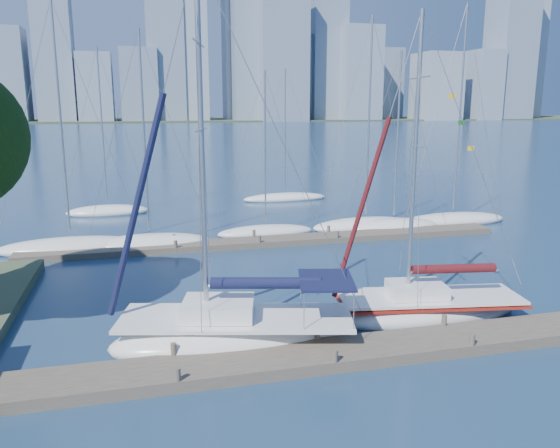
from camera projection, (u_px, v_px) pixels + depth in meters
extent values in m
plane|color=navy|center=(325.00, 361.00, 18.51)|extent=(700.00, 700.00, 0.00)
cube|color=#494135|center=(326.00, 355.00, 18.47)|extent=(26.00, 2.00, 0.40)
cube|color=#494135|center=(272.00, 241.00, 34.10)|extent=(30.00, 1.80, 0.36)
cube|color=#38472D|center=(148.00, 120.00, 321.46)|extent=(800.00, 100.00, 1.50)
ellipsoid|color=white|center=(236.00, 337.00, 19.78)|extent=(9.43, 5.03, 1.58)
cube|color=white|center=(236.00, 318.00, 19.62)|extent=(8.73, 4.64, 0.13)
cube|color=white|center=(218.00, 308.00, 19.54)|extent=(2.91, 2.47, 0.58)
cylinder|color=silver|center=(202.00, 148.00, 18.32)|extent=(0.19, 0.19, 12.06)
cylinder|color=silver|center=(266.00, 286.00, 19.37)|extent=(4.15, 1.13, 0.11)
cylinder|color=black|center=(266.00, 283.00, 19.35)|extent=(3.90, 1.36, 0.42)
cube|color=black|center=(326.00, 280.00, 19.34)|extent=(2.44, 2.88, 0.08)
ellipsoid|color=white|center=(429.00, 311.00, 22.32)|extent=(8.20, 3.81, 1.38)
cube|color=white|center=(429.00, 296.00, 22.19)|extent=(7.59, 3.51, 0.11)
cube|color=white|center=(417.00, 289.00, 22.07)|extent=(2.45, 2.01, 0.51)
cylinder|color=silver|center=(415.00, 160.00, 20.93)|extent=(0.17, 0.17, 10.99)
cylinder|color=silver|center=(454.00, 271.00, 22.04)|extent=(3.70, 0.69, 0.09)
cylinder|color=#4A0F15|center=(454.00, 269.00, 22.03)|extent=(3.45, 0.91, 0.37)
cube|color=maroon|center=(429.00, 300.00, 22.22)|extent=(7.77, 3.64, 0.09)
ellipsoid|color=white|center=(71.00, 247.00, 32.44)|extent=(8.84, 4.23, 1.23)
cylinder|color=silver|center=(61.00, 121.00, 30.87)|extent=(0.13, 0.13, 13.03)
ellipsoid|color=white|center=(150.00, 244.00, 33.33)|extent=(7.77, 4.61, 1.20)
cylinder|color=silver|center=(144.00, 133.00, 31.90)|extent=(0.13, 0.13, 11.66)
ellipsoid|color=white|center=(266.00, 232.00, 36.53)|extent=(6.61, 2.37, 0.97)
cylinder|color=silver|center=(265.00, 148.00, 35.34)|extent=(0.11, 0.11, 9.76)
ellipsoid|color=white|center=(365.00, 226.00, 38.28)|extent=(7.99, 3.51, 1.21)
cylinder|color=silver|center=(369.00, 118.00, 36.69)|extent=(0.13, 0.13, 13.17)
ellipsoid|color=white|center=(394.00, 227.00, 38.02)|extent=(7.14, 4.18, 1.17)
cylinder|color=silver|center=(398.00, 135.00, 36.67)|extent=(0.13, 0.13, 10.99)
ellipsoid|color=white|center=(453.00, 221.00, 40.00)|extent=(8.69, 3.80, 1.19)
cylinder|color=silver|center=(460.00, 110.00, 38.31)|extent=(0.13, 0.13, 14.23)
ellipsoid|color=white|center=(108.00, 212.00, 43.44)|extent=(6.50, 2.60, 1.11)
cylinder|color=silver|center=(102.00, 126.00, 42.01)|extent=(0.12, 0.12, 11.83)
ellipsoid|color=white|center=(285.00, 198.00, 49.93)|extent=(7.98, 3.57, 1.00)
cylinder|color=silver|center=(285.00, 131.00, 48.63)|extent=(0.11, 0.11, 10.75)
cube|color=slate|center=(2.00, 76.00, 268.93)|extent=(22.93, 17.63, 45.95)
cube|color=#8592A0|center=(57.00, 84.00, 295.69)|extent=(14.76, 17.61, 39.94)
cube|color=#8090A5|center=(96.00, 88.00, 278.31)|extent=(16.89, 19.81, 34.49)
cube|color=slate|center=(139.00, 85.00, 284.90)|extent=(18.97, 16.86, 37.63)
cube|color=#8592A0|center=(186.00, 30.00, 287.68)|extent=(20.63, 14.99, 94.69)
cube|color=#8090A5|center=(239.00, 56.00, 311.80)|extent=(17.03, 17.46, 72.65)
cube|color=slate|center=(282.00, 56.00, 292.01)|extent=(25.38, 18.95, 69.28)
cube|color=#8592A0|center=(310.00, 79.00, 314.63)|extent=(15.72, 17.11, 47.34)
cube|color=#8090A5|center=(359.00, 74.00, 305.78)|extent=(21.61, 18.80, 51.49)
cube|color=slate|center=(387.00, 84.00, 342.56)|extent=(14.84, 17.52, 43.11)
cube|color=#8592A0|center=(436.00, 87.00, 318.25)|extent=(22.87, 23.94, 38.29)
cube|color=#8090A5|center=(482.00, 86.00, 325.50)|extent=(15.95, 21.38, 40.45)
cube|color=slate|center=(511.00, 42.00, 327.71)|extent=(22.38, 23.60, 92.24)
cube|color=#8592A0|center=(527.00, 61.00, 354.57)|extent=(15.68, 17.08, 74.28)
cube|color=slate|center=(51.00, 13.00, 270.84)|extent=(18.20, 18.00, 106.60)
cube|color=slate|center=(164.00, 21.00, 284.51)|extent=(18.94, 18.00, 103.32)
cube|color=slate|center=(249.00, 31.00, 296.14)|extent=(17.94, 18.00, 96.38)
cube|color=slate|center=(327.00, 42.00, 308.00)|extent=(19.57, 18.00, 87.33)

